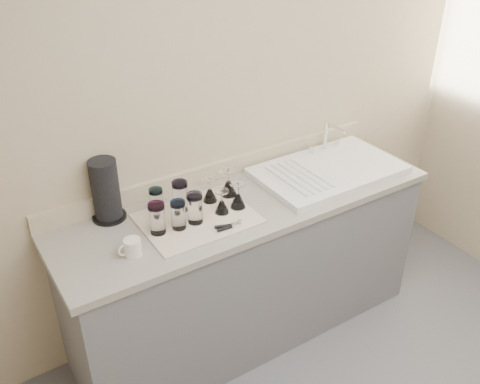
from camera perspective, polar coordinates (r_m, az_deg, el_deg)
room_envelope at (r=1.72m, az=23.31°, el=-0.05°), size 3.54×3.50×2.52m
counter_unit at (r=3.05m, az=0.69°, el=-8.08°), size 2.06×0.62×0.90m
sink_unit at (r=3.08m, az=9.37°, el=2.36°), size 0.82×0.50×0.22m
dish_towel at (r=2.64m, az=-4.59°, el=-2.82°), size 0.55×0.42×0.01m
tumbler_cyan at (r=2.67m, az=-8.90°, el=-0.97°), size 0.07×0.07×0.14m
tumbler_purple at (r=2.67m, az=-6.39°, el=-0.40°), size 0.08×0.08×0.16m
tumbler_magenta at (r=2.52m, az=-8.82°, el=-2.77°), size 0.08×0.08×0.16m
tumbler_blue at (r=2.54m, az=-6.58°, el=-2.42°), size 0.07×0.07×0.14m
tumbler_lavender at (r=2.57m, az=-4.83°, el=-1.71°), size 0.08×0.08×0.15m
goblet_back_left at (r=2.75m, az=-3.23°, el=-0.13°), size 0.07×0.07×0.13m
goblet_back_right at (r=2.79m, az=-1.23°, el=0.62°), size 0.09×0.09×0.15m
goblet_front_left at (r=2.65m, az=-1.95°, el=-1.39°), size 0.07×0.07×0.13m
goblet_front_right at (r=2.69m, az=-0.23°, el=-0.73°), size 0.08×0.08×0.14m
can_opener at (r=2.56m, az=-1.21°, el=-3.68°), size 0.13×0.06×0.02m
white_mug at (r=2.43m, az=-11.44°, el=-5.80°), size 0.11×0.08×0.08m
paper_towel_roll at (r=2.65m, az=-14.13°, el=0.13°), size 0.17×0.17×0.32m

